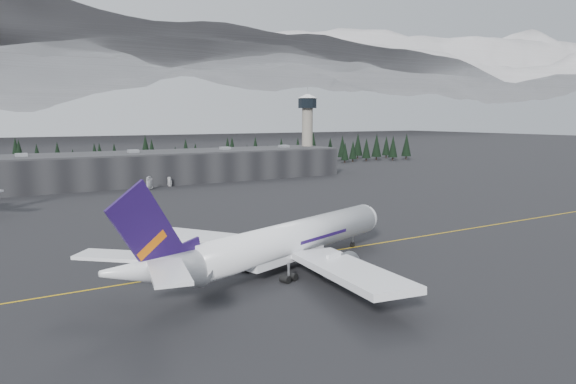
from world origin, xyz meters
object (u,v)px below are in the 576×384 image
terminal (158,167)px  gse_vehicle_a (149,188)px  gse_vehicle_b (170,185)px  control_tower (307,124)px  jet_main (274,244)px

terminal → gse_vehicle_a: size_ratio=31.66×
gse_vehicle_b → terminal: bearing=153.4°
control_tower → gse_vehicle_b: (-75.49, -19.21, -22.75)m
control_tower → jet_main: (-95.42, -137.68, -18.14)m
control_tower → gse_vehicle_a: 91.01m
terminal → control_tower: control_tower is taller
terminal → jet_main: size_ratio=2.59×
gse_vehicle_a → gse_vehicle_b: bearing=-3.9°
jet_main → gse_vehicle_b: bearing=61.4°
jet_main → gse_vehicle_a: bearing=65.6°
gse_vehicle_b → jet_main: bearing=-34.4°
control_tower → gse_vehicle_b: size_ratio=9.72×
control_tower → jet_main: control_tower is taller
gse_vehicle_a → gse_vehicle_b: gse_vehicle_a is taller
control_tower → gse_vehicle_b: bearing=-165.7°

